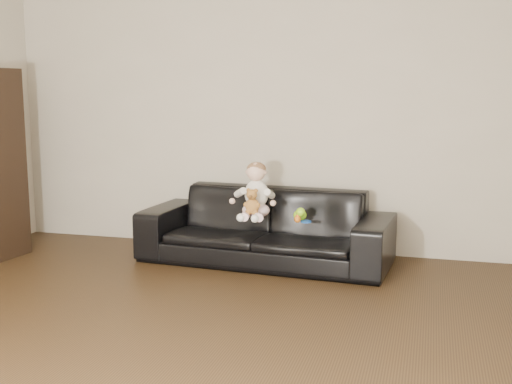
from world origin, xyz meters
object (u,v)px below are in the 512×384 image
(toy_blue_disc, at_px, (306,222))
(baby, at_px, (256,193))
(toy_green, at_px, (300,215))
(toy_rattle, at_px, (297,219))
(teddy_bear, at_px, (252,202))
(sofa, at_px, (265,227))

(toy_blue_disc, bearing_deg, baby, 170.95)
(toy_green, height_order, toy_rattle, toy_green)
(baby, distance_m, teddy_bear, 0.15)
(toy_green, height_order, toy_blue_disc, toy_green)
(baby, distance_m, toy_blue_disc, 0.50)
(toy_rattle, xyz_separation_m, toy_blue_disc, (0.07, 0.03, -0.02))
(toy_rattle, distance_m, toy_blue_disc, 0.08)
(sofa, bearing_deg, toy_green, -17.11)
(sofa, distance_m, baby, 0.33)
(baby, bearing_deg, sofa, 45.84)
(sofa, bearing_deg, teddy_bear, -95.73)
(toy_green, relative_size, toy_rattle, 2.27)
(teddy_bear, relative_size, toy_rattle, 3.71)
(toy_green, bearing_deg, toy_rattle, -91.43)
(toy_green, relative_size, toy_blue_disc, 1.55)
(baby, bearing_deg, toy_blue_disc, -27.37)
(toy_green, bearing_deg, teddy_bear, -160.91)
(toy_rattle, bearing_deg, toy_green, 88.57)
(teddy_bear, relative_size, toy_blue_disc, 2.53)
(teddy_bear, bearing_deg, toy_rattle, -12.52)
(baby, height_order, teddy_bear, baby)
(baby, bearing_deg, toy_rattle, -33.43)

